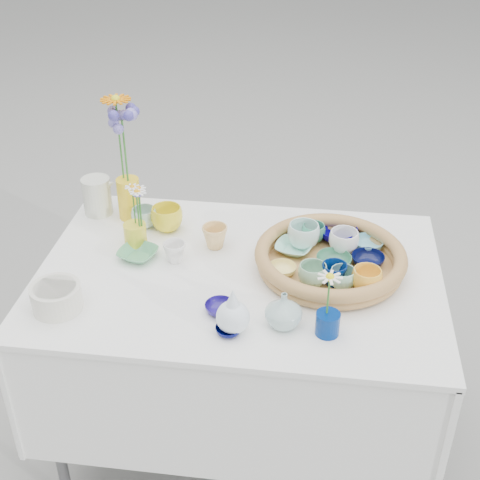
# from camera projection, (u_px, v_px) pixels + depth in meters

# --- Properties ---
(ground) EXTENTS (80.00, 80.00, 0.00)m
(ground) POSITION_uv_depth(u_px,v_px,m) (239.00, 439.00, 2.50)
(ground) COLOR gray
(display_table) EXTENTS (1.26, 0.86, 0.77)m
(display_table) POSITION_uv_depth(u_px,v_px,m) (239.00, 439.00, 2.50)
(display_table) COLOR white
(display_table) RESTS_ON ground
(wicker_tray) EXTENTS (0.47, 0.47, 0.08)m
(wicker_tray) POSITION_uv_depth(u_px,v_px,m) (330.00, 259.00, 2.08)
(wicker_tray) COLOR #A17847
(wicker_tray) RESTS_ON display_table
(tray_ceramic_0) EXTENTS (0.14, 0.14, 0.04)m
(tray_ceramic_0) POSITION_uv_depth(u_px,v_px,m) (337.00, 233.00, 2.21)
(tray_ceramic_0) COLOR #060163
(tray_ceramic_0) RESTS_ON wicker_tray
(tray_ceramic_1) EXTENTS (0.13, 0.13, 0.03)m
(tray_ceramic_1) POSITION_uv_depth(u_px,v_px,m) (368.00, 260.00, 2.09)
(tray_ceramic_1) COLOR #070B33
(tray_ceramic_1) RESTS_ON wicker_tray
(tray_ceramic_2) EXTENTS (0.12, 0.12, 0.07)m
(tray_ceramic_2) POSITION_uv_depth(u_px,v_px,m) (367.00, 280.00, 1.96)
(tray_ceramic_2) COLOR yellow
(tray_ceramic_2) RESTS_ON wicker_tray
(tray_ceramic_3) EXTENTS (0.14, 0.14, 0.03)m
(tray_ceramic_3) POSITION_uv_depth(u_px,v_px,m) (334.00, 261.00, 2.08)
(tray_ceramic_3) COLOR #357254
(tray_ceramic_3) RESTS_ON wicker_tray
(tray_ceramic_4) EXTENTS (0.09, 0.09, 0.07)m
(tray_ceramic_4) POSITION_uv_depth(u_px,v_px,m) (313.00, 275.00, 1.99)
(tray_ceramic_4) COLOR #84B993
(tray_ceramic_4) RESTS_ON wicker_tray
(tray_ceramic_5) EXTENTS (0.14, 0.14, 0.03)m
(tray_ceramic_5) POSITION_uv_depth(u_px,v_px,m) (294.00, 248.00, 2.15)
(tray_ceramic_5) COLOR #96DCC5
(tray_ceramic_5) RESTS_ON wicker_tray
(tray_ceramic_6) EXTENTS (0.11, 0.11, 0.08)m
(tray_ceramic_6) POSITION_uv_depth(u_px,v_px,m) (304.00, 235.00, 2.16)
(tray_ceramic_6) COLOR silver
(tray_ceramic_6) RESTS_ON wicker_tray
(tray_ceramic_7) EXTENTS (0.12, 0.12, 0.08)m
(tray_ceramic_7) POSITION_uv_depth(u_px,v_px,m) (344.00, 242.00, 2.14)
(tray_ceramic_7) COLOR white
(tray_ceramic_7) RESTS_ON wicker_tray
(tray_ceramic_8) EXTENTS (0.13, 0.13, 0.03)m
(tray_ceramic_8) POSITION_uv_depth(u_px,v_px,m) (368.00, 244.00, 2.17)
(tray_ceramic_8) COLOR #71BBCE
(tray_ceramic_8) RESTS_ON wicker_tray
(tray_ceramic_9) EXTENTS (0.08, 0.08, 0.07)m
(tray_ceramic_9) POSITION_uv_depth(u_px,v_px,m) (334.00, 274.00, 1.99)
(tray_ceramic_9) COLOR #02164A
(tray_ceramic_9) RESTS_ON wicker_tray
(tray_ceramic_10) EXTENTS (0.09, 0.09, 0.03)m
(tray_ceramic_10) POSITION_uv_depth(u_px,v_px,m) (282.00, 269.00, 2.05)
(tray_ceramic_10) COLOR #FBE57C
(tray_ceramic_10) RESTS_ON wicker_tray
(tray_ceramic_11) EXTENTS (0.08, 0.08, 0.06)m
(tray_ceramic_11) POSITION_uv_depth(u_px,v_px,m) (343.00, 278.00, 1.98)
(tray_ceramic_11) COLOR #94D9BE
(tray_ceramic_11) RESTS_ON wicker_tray
(tray_ceramic_12) EXTENTS (0.08, 0.08, 0.06)m
(tray_ceramic_12) POSITION_uv_depth(u_px,v_px,m) (314.00, 233.00, 2.20)
(tray_ceramic_12) COLOR #439F7B
(tray_ceramic_12) RESTS_ON wicker_tray
(loose_ceramic_0) EXTENTS (0.14, 0.14, 0.09)m
(loose_ceramic_0) POSITION_uv_depth(u_px,v_px,m) (167.00, 218.00, 2.29)
(loose_ceramic_0) COLOR yellow
(loose_ceramic_0) RESTS_ON display_table
(loose_ceramic_1) EXTENTS (0.10, 0.10, 0.08)m
(loose_ceramic_1) POSITION_uv_depth(u_px,v_px,m) (215.00, 237.00, 2.19)
(loose_ceramic_1) COLOR #E6B96D
(loose_ceramic_1) RESTS_ON display_table
(loose_ceramic_2) EXTENTS (0.15, 0.15, 0.03)m
(loose_ceramic_2) POSITION_uv_depth(u_px,v_px,m) (138.00, 254.00, 2.15)
(loose_ceramic_2) COLOR #55A36F
(loose_ceramic_2) RESTS_ON display_table
(loose_ceramic_3) EXTENTS (0.09, 0.09, 0.07)m
(loose_ceramic_3) POSITION_uv_depth(u_px,v_px,m) (175.00, 252.00, 2.13)
(loose_ceramic_3) COLOR white
(loose_ceramic_3) RESTS_ON display_table
(loose_ceramic_4) EXTENTS (0.09, 0.09, 0.03)m
(loose_ceramic_4) POSITION_uv_depth(u_px,v_px,m) (220.00, 308.00, 1.92)
(loose_ceramic_4) COLOR navy
(loose_ceramic_4) RESTS_ON display_table
(loose_ceramic_5) EXTENTS (0.10, 0.10, 0.07)m
(loose_ceramic_5) POSITION_uv_depth(u_px,v_px,m) (144.00, 218.00, 2.31)
(loose_ceramic_5) COLOR #A0C2B8
(loose_ceramic_5) RESTS_ON display_table
(loose_ceramic_6) EXTENTS (0.09, 0.09, 0.02)m
(loose_ceramic_6) POSITION_uv_depth(u_px,v_px,m) (228.00, 330.00, 1.84)
(loose_ceramic_6) COLOR #000443
(loose_ceramic_6) RESTS_ON display_table
(fluted_bowl) EXTENTS (0.16, 0.16, 0.08)m
(fluted_bowl) POSITION_uv_depth(u_px,v_px,m) (57.00, 297.00, 1.92)
(fluted_bowl) COLOR silver
(fluted_bowl) RESTS_ON display_table
(bud_vase_paleblue) EXTENTS (0.10, 0.10, 0.14)m
(bud_vase_paleblue) POSITION_uv_depth(u_px,v_px,m) (233.00, 310.00, 1.81)
(bud_vase_paleblue) COLOR white
(bud_vase_paleblue) RESTS_ON display_table
(bud_vase_seafoam) EXTENTS (0.11, 0.11, 0.11)m
(bud_vase_seafoam) POSITION_uv_depth(u_px,v_px,m) (284.00, 310.00, 1.84)
(bud_vase_seafoam) COLOR #9CBBB7
(bud_vase_seafoam) RESTS_ON display_table
(bud_vase_cobalt) EXTENTS (0.07, 0.07, 0.07)m
(bud_vase_cobalt) POSITION_uv_depth(u_px,v_px,m) (328.00, 324.00, 1.83)
(bud_vase_cobalt) COLOR navy
(bud_vase_cobalt) RESTS_ON display_table
(single_daisy) EXTENTS (0.10, 0.10, 0.14)m
(single_daisy) POSITION_uv_depth(u_px,v_px,m) (328.00, 295.00, 1.78)
(single_daisy) COLOR white
(single_daisy) RESTS_ON bud_vase_cobalt
(tall_vase_yellow) EXTENTS (0.10, 0.10, 0.15)m
(tall_vase_yellow) POSITION_uv_depth(u_px,v_px,m) (129.00, 198.00, 2.34)
(tall_vase_yellow) COLOR yellow
(tall_vase_yellow) RESTS_ON display_table
(gerbera) EXTENTS (0.12, 0.12, 0.30)m
(gerbera) POSITION_uv_depth(u_px,v_px,m) (120.00, 140.00, 2.23)
(gerbera) COLOR orange
(gerbera) RESTS_ON tall_vase_yellow
(hydrangea) EXTENTS (0.11, 0.11, 0.31)m
(hydrangea) POSITION_uv_depth(u_px,v_px,m) (125.00, 151.00, 2.23)
(hydrangea) COLOR #3F3894
(hydrangea) RESTS_ON tall_vase_yellow
(white_pitcher) EXTENTS (0.14, 0.10, 0.14)m
(white_pitcher) POSITION_uv_depth(u_px,v_px,m) (97.00, 196.00, 2.37)
(white_pitcher) COLOR beige
(white_pitcher) RESTS_ON display_table
(daisy_cup) EXTENTS (0.10, 0.10, 0.08)m
(daisy_cup) POSITION_uv_depth(u_px,v_px,m) (135.00, 235.00, 2.20)
(daisy_cup) COLOR yellow
(daisy_cup) RESTS_ON display_table
(daisy_posy) EXTENTS (0.09, 0.09, 0.14)m
(daisy_posy) POSITION_uv_depth(u_px,v_px,m) (137.00, 205.00, 2.15)
(daisy_posy) COLOR white
(daisy_posy) RESTS_ON daisy_cup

